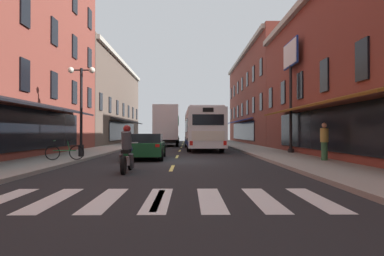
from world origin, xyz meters
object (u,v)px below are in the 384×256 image
sedan_mid (147,146)px  bicycle_near (65,152)px  box_truck (166,126)px  sedan_near (172,137)px  transit_bus (202,129)px  billboard_sign (291,67)px  street_lamp_twin (81,107)px  pedestrian_mid (324,141)px  motorcycle_rider (127,152)px

sedan_mid → bicycle_near: sedan_mid is taller
box_truck → sedan_near: size_ratio=1.48×
transit_bus → sedan_mid: size_ratio=2.61×
billboard_sign → street_lamp_twin: (-12.02, -3.47, -2.72)m
box_truck → pedestrian_mid: (8.34, -20.17, -1.03)m
transit_bus → sedan_near: size_ratio=2.58×
sedan_near → bicycle_near: (-3.47, -31.11, -0.20)m
billboard_sign → sedan_mid: (-8.60, -3.43, -4.79)m
sedan_near → sedan_mid: size_ratio=1.01×
sedan_near → transit_bus: bearing=-79.9°
sedan_near → bicycle_near: bearing=-96.4°
box_truck → motorcycle_rider: (0.05, -23.64, -1.33)m
billboard_sign → pedestrian_mid: billboard_sign is taller
box_truck → sedan_mid: (0.02, -17.41, -1.36)m
box_truck → pedestrian_mid: size_ratio=4.03×
transit_bus → box_truck: box_truck is taller
box_truck → street_lamp_twin: street_lamp_twin is taller
transit_bus → sedan_near: transit_bus is taller
motorcycle_rider → pedestrian_mid: pedestrian_mid is taller
box_truck → street_lamp_twin: 17.80m
box_truck → bicycle_near: size_ratio=4.01×
sedan_near → motorcycle_rider: (0.01, -34.91, 0.01)m
billboard_sign → bicycle_near: size_ratio=4.11×
sedan_mid → billboard_sign: bearing=21.7°
sedan_mid → bicycle_near: size_ratio=2.67×
transit_bus → sedan_mid: bearing=-108.1°
motorcycle_rider → bicycle_near: motorcycle_rider is taller
box_truck → sedan_mid: bearing=-89.9°
motorcycle_rider → bicycle_near: bearing=132.5°
transit_bus → pedestrian_mid: (5.01, -12.91, -0.68)m
sedan_near → street_lamp_twin: size_ratio=0.98×
billboard_sign → sedan_mid: bearing=-158.3°
box_truck → motorcycle_rider: bearing=-89.9°
motorcycle_rider → sedan_mid: bearing=90.3°
transit_bus → billboard_sign: bearing=-51.9°
box_truck → bicycle_near: box_truck is taller
bicycle_near → billboard_sign: bearing=25.9°
transit_bus → street_lamp_twin: street_lamp_twin is taller
motorcycle_rider → pedestrian_mid: bearing=22.7°
box_truck → bicycle_near: bearing=-99.8°
bicycle_near → pedestrian_mid: pedestrian_mid is taller
transit_bus → pedestrian_mid: transit_bus is taller
bicycle_near → transit_bus: bearing=61.7°
street_lamp_twin → box_truck: bearing=79.0°
box_truck → pedestrian_mid: bearing=-67.5°
transit_bus → sedan_mid: transit_bus is taller
transit_bus → bicycle_near: (-6.77, -12.58, -1.18)m
sedan_mid → pedestrian_mid: 8.78m
billboard_sign → motorcycle_rider: billboard_sign is taller
bicycle_near → sedan_mid: bearing=35.1°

